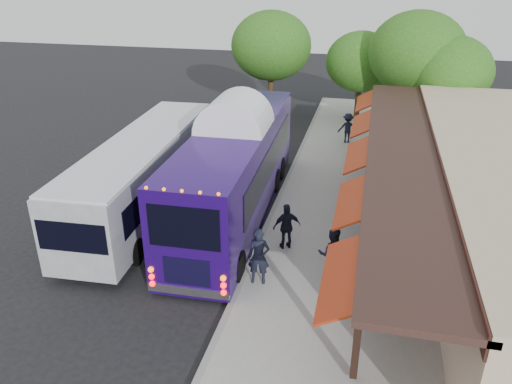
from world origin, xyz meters
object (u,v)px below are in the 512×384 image
Objects in this scene: ped_a at (259,257)px; ped_d at (348,128)px; ped_b at (332,254)px; ped_c at (287,226)px; sign_board at (365,287)px; city_bus at (145,171)px; coach_bus at (236,165)px.

ped_a reaches higher than ped_d.
ped_b is at bearing 10.28° from ped_a.
ped_c is 3.99m from sign_board.
ped_d is at bearing 113.97° from sign_board.
ped_b is at bearing -27.21° from city_bus.
coach_bus is 1.06× the size of city_bus.
ped_d is (3.87, 9.74, -1.14)m from coach_bus.
ped_b is at bearing 149.89° from sign_board.
city_bus is 7.00× the size of ped_d.
sign_board is at bearing -30.97° from city_bus.
city_bus is 8.78m from ped_b.
coach_bus is at bearing 153.55° from sign_board.
ped_a is (5.77, -4.28, -0.64)m from city_bus.
coach_bus is 7.45× the size of ped_d.
ped_d is at bearing -123.58° from ped_c.
coach_bus reaches higher than ped_c.
coach_bus is 12.41× the size of sign_board.
sign_board is at bearing 126.71° from ped_b.
coach_bus is 6.65× the size of ped_a.
ped_a is at bearing 50.59° from ped_c.
sign_board is (1.48, -15.06, -0.16)m from ped_d.
city_bus reaches higher than ped_b.
city_bus is 6.41× the size of ped_b.
ped_b is (7.98, -3.59, -0.66)m from city_bus.
ped_a reaches higher than ped_c.
city_bus reaches higher than ped_c.
ped_a is 3.35m from sign_board.
ped_b is at bearing 109.77° from ped_c.
coach_bus is 6.81× the size of ped_b.
ped_c is at bearing 76.87° from ped_d.
city_bus is at bearing 136.32° from ped_a.
city_bus reaches higher than sign_board.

